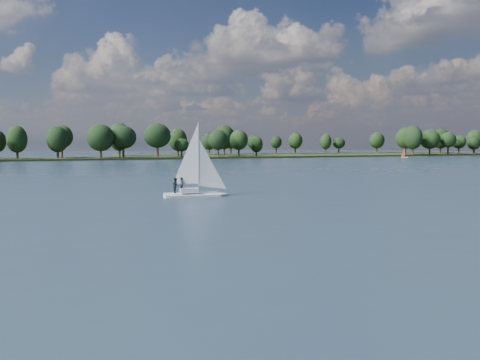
% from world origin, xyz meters
% --- Properties ---
extents(ground, '(700.00, 700.00, 0.00)m').
position_xyz_m(ground, '(0.00, 100.00, 0.00)').
color(ground, '#233342').
rests_on(ground, ground).
extents(far_shore, '(660.00, 40.00, 1.50)m').
position_xyz_m(far_shore, '(0.00, 212.00, 0.00)').
color(far_shore, black).
rests_on(far_shore, ground).
extents(far_shore_back, '(220.00, 30.00, 1.40)m').
position_xyz_m(far_shore_back, '(160.00, 260.00, 0.00)').
color(far_shore_back, black).
rests_on(far_shore_back, ground).
extents(sailboat, '(7.20, 2.95, 9.20)m').
position_xyz_m(sailboat, '(9.87, 48.30, 2.57)').
color(sailboat, silver).
rests_on(sailboat, ground).
extents(dinghy_orange, '(3.12, 2.39, 4.68)m').
position_xyz_m(dinghy_orange, '(160.09, 174.09, 1.10)').
color(dinghy_orange, white).
rests_on(dinghy_orange, ground).
extents(treeline, '(562.52, 73.61, 17.88)m').
position_xyz_m(treeline, '(-0.53, 208.52, 8.07)').
color(treeline, black).
rests_on(treeline, ground).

